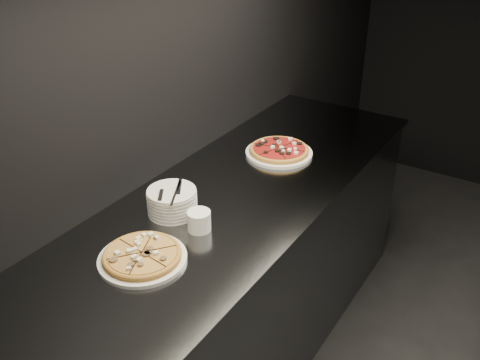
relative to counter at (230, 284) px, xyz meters
The scene contains 7 objects.
wall_left 1.01m from the counter, behind, with size 0.02×5.00×2.80m, color black.
counter is the anchor object (origin of this frame).
pizza_mushroom 0.70m from the counter, 91.72° to the right, with size 0.31×0.31×0.04m.
pizza_tomato 0.67m from the counter, 92.65° to the left, with size 0.34×0.34×0.04m.
plate_stack 0.57m from the counter, 119.87° to the right, with size 0.19×0.19×0.10m.
cutlery 0.62m from the counter, 116.74° to the right, with size 0.09×0.20×0.01m.
ramekin 0.56m from the counter, 81.84° to the right, with size 0.09×0.09×0.08m.
Camera 1 is at (-1.07, -1.56, 2.05)m, focal length 40.00 mm.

